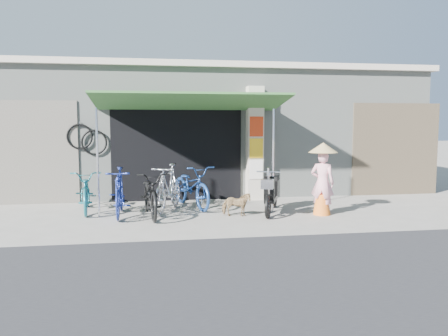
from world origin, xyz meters
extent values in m
plane|color=gray|center=(0.00, 0.00, 0.00)|extent=(80.00, 80.00, 0.00)
cube|color=#2E2E30|center=(0.00, -4.50, 0.01)|extent=(80.00, 6.00, 0.01)
cube|color=#939991|center=(0.00, 5.10, 1.75)|extent=(12.00, 5.00, 3.50)
cube|color=beige|center=(0.00, 5.10, 3.58)|extent=(12.30, 5.30, 0.16)
cube|color=black|center=(-1.20, 2.58, 1.25)|extent=(3.40, 0.06, 2.50)
cube|color=black|center=(-1.20, 2.59, 0.55)|extent=(3.06, 0.04, 1.10)
torus|color=black|center=(-3.30, 2.54, 1.55)|extent=(0.65, 0.05, 0.65)
cylinder|color=silver|center=(-3.30, 2.56, 1.87)|extent=(0.02, 0.02, 0.12)
torus|color=black|center=(-3.65, 2.54, 1.70)|extent=(0.65, 0.05, 0.65)
cylinder|color=silver|center=(-3.65, 2.56, 2.02)|extent=(0.02, 0.02, 0.12)
cube|color=beige|center=(0.85, 2.45, 1.50)|extent=(0.42, 0.42, 3.00)
cube|color=red|center=(0.85, 2.23, 1.95)|extent=(0.36, 0.02, 0.52)
cube|color=yellow|center=(0.85, 2.23, 1.38)|extent=(0.36, 0.02, 0.52)
cube|color=silver|center=(0.85, 2.23, 0.82)|extent=(0.36, 0.02, 0.50)
cube|color=#2D5C29|center=(-0.90, 1.65, 2.55)|extent=(4.60, 1.88, 0.35)
cylinder|color=silver|center=(-3.00, 0.75, 1.18)|extent=(0.05, 0.05, 2.36)
cylinder|color=silver|center=(0.90, 0.75, 1.18)|extent=(0.05, 0.05, 2.36)
cube|color=brown|center=(5.00, 2.59, 1.30)|extent=(2.60, 0.06, 2.60)
cube|color=#6B665B|center=(-5.00, 2.59, 1.30)|extent=(2.60, 0.06, 2.60)
imported|color=#18626C|center=(-3.34, 1.37, 0.49)|extent=(0.87, 1.92, 0.97)
imported|color=navy|center=(-2.55, 0.75, 0.53)|extent=(0.51, 1.77, 1.06)
imported|color=black|center=(-1.88, 0.60, 0.50)|extent=(0.90, 1.97, 1.00)
imported|color=#BBBCC1|center=(-1.48, 1.09, 0.55)|extent=(1.11, 1.90, 1.10)
imported|color=navy|center=(-0.91, 1.53, 0.52)|extent=(1.30, 2.09, 1.04)
imported|color=#976F50|center=(-0.04, 0.32, 0.26)|extent=(0.67, 0.41, 0.53)
torus|color=black|center=(0.59, -0.02, 0.26)|extent=(0.27, 0.52, 0.52)
torus|color=black|center=(1.06, 1.17, 0.26)|extent=(0.27, 0.52, 0.52)
cube|color=black|center=(0.83, 0.58, 0.33)|extent=(0.55, 0.95, 0.10)
cube|color=black|center=(0.95, 0.90, 0.55)|extent=(0.44, 0.60, 0.33)
cube|color=black|center=(0.95, 0.90, 0.76)|extent=(0.42, 0.59, 0.09)
cube|color=black|center=(0.66, 0.17, 0.61)|extent=(0.24, 0.17, 0.55)
cylinder|color=silver|center=(0.60, 0.01, 1.00)|extent=(0.49, 0.22, 0.03)
cube|color=silver|center=(0.53, -0.15, 0.77)|extent=(0.31, 0.28, 0.20)
imported|color=pink|center=(1.89, 0.21, 0.71)|extent=(0.62, 0.57, 1.43)
cone|color=orange|center=(1.89, 0.21, 0.23)|extent=(0.38, 0.38, 0.46)
cone|color=tan|center=(1.89, 0.21, 1.50)|extent=(0.64, 0.64, 0.22)
camera|label=1|loc=(-1.75, -8.92, 2.00)|focal=35.00mm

